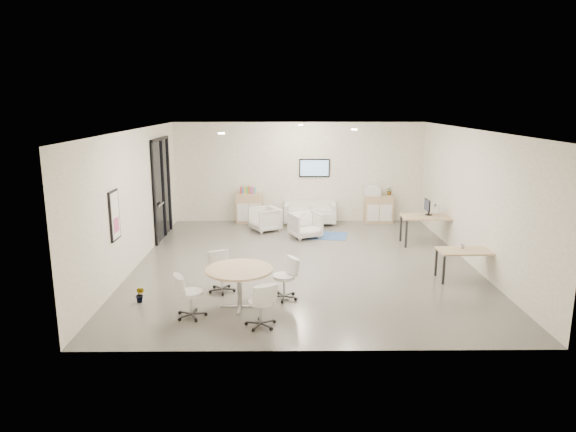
{
  "coord_description": "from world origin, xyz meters",
  "views": [
    {
      "loc": [
        -0.5,
        -11.91,
        3.84
      ],
      "look_at": [
        -0.39,
        0.4,
        1.08
      ],
      "focal_mm": 32.0,
      "sensor_mm": 36.0,
      "label": 1
    }
  ],
  "objects_px": {
    "armchair_right": "(305,224)",
    "round_table": "(239,273)",
    "sideboard_right": "(378,209)",
    "loveseat": "(310,214)",
    "desk_front": "(468,253)",
    "sideboard_left": "(250,208)",
    "desk_rear": "(430,219)",
    "armchair_left": "(265,218)"
  },
  "relations": [
    {
      "from": "sideboard_left",
      "to": "armchair_left",
      "type": "height_order",
      "value": "sideboard_left"
    },
    {
      "from": "sideboard_left",
      "to": "sideboard_right",
      "type": "bearing_deg",
      "value": 0.06
    },
    {
      "from": "sideboard_left",
      "to": "armchair_left",
      "type": "relative_size",
      "value": 1.21
    },
    {
      "from": "loveseat",
      "to": "sideboard_left",
      "type": "bearing_deg",
      "value": 177.67
    },
    {
      "from": "sideboard_right",
      "to": "loveseat",
      "type": "bearing_deg",
      "value": -175.61
    },
    {
      "from": "sideboard_left",
      "to": "armchair_right",
      "type": "bearing_deg",
      "value": -47.33
    },
    {
      "from": "loveseat",
      "to": "desk_rear",
      "type": "relative_size",
      "value": 1.08
    },
    {
      "from": "loveseat",
      "to": "desk_rear",
      "type": "height_order",
      "value": "desk_rear"
    },
    {
      "from": "sideboard_left",
      "to": "desk_rear",
      "type": "relative_size",
      "value": 0.62
    },
    {
      "from": "armchair_right",
      "to": "round_table",
      "type": "distance_m",
      "value": 5.33
    },
    {
      "from": "sideboard_left",
      "to": "sideboard_right",
      "type": "relative_size",
      "value": 1.07
    },
    {
      "from": "round_table",
      "to": "armchair_right",
      "type": "bearing_deg",
      "value": 73.99
    },
    {
      "from": "loveseat",
      "to": "desk_front",
      "type": "height_order",
      "value": "loveseat"
    },
    {
      "from": "desk_front",
      "to": "desk_rear",
      "type": "bearing_deg",
      "value": 89.53
    },
    {
      "from": "armchair_left",
      "to": "round_table",
      "type": "bearing_deg",
      "value": -32.31
    },
    {
      "from": "armchair_left",
      "to": "desk_front",
      "type": "distance_m",
      "value": 6.37
    },
    {
      "from": "sideboard_right",
      "to": "armchair_right",
      "type": "bearing_deg",
      "value": -142.47
    },
    {
      "from": "armchair_left",
      "to": "desk_rear",
      "type": "height_order",
      "value": "armchair_left"
    },
    {
      "from": "loveseat",
      "to": "desk_front",
      "type": "relative_size",
      "value": 1.27
    },
    {
      "from": "sideboard_right",
      "to": "armchair_right",
      "type": "height_order",
      "value": "sideboard_right"
    },
    {
      "from": "desk_rear",
      "to": "armchair_left",
      "type": "bearing_deg",
      "value": 163.77
    },
    {
      "from": "armchair_right",
      "to": "round_table",
      "type": "height_order",
      "value": "armchair_right"
    },
    {
      "from": "sideboard_right",
      "to": "desk_rear",
      "type": "height_order",
      "value": "sideboard_right"
    },
    {
      "from": "armchair_left",
      "to": "armchair_right",
      "type": "xyz_separation_m",
      "value": [
        1.19,
        -0.8,
        0.0
      ]
    },
    {
      "from": "armchair_right",
      "to": "round_table",
      "type": "relative_size",
      "value": 0.63
    },
    {
      "from": "sideboard_left",
      "to": "armchair_right",
      "type": "height_order",
      "value": "sideboard_left"
    },
    {
      "from": "sideboard_right",
      "to": "armchair_left",
      "type": "xyz_separation_m",
      "value": [
        -3.63,
        -1.07,
        -0.05
      ]
    },
    {
      "from": "armchair_left",
      "to": "sideboard_right",
      "type": "bearing_deg",
      "value": 76.86
    },
    {
      "from": "armchair_right",
      "to": "desk_front",
      "type": "relative_size",
      "value": 0.61
    },
    {
      "from": "round_table",
      "to": "desk_rear",
      "type": "bearing_deg",
      "value": 42.27
    },
    {
      "from": "armchair_right",
      "to": "desk_front",
      "type": "distance_m",
      "value": 4.96
    },
    {
      "from": "armchair_left",
      "to": "desk_front",
      "type": "height_order",
      "value": "armchair_left"
    },
    {
      "from": "desk_front",
      "to": "armchair_left",
      "type": "bearing_deg",
      "value": 134.82
    },
    {
      "from": "sideboard_right",
      "to": "loveseat",
      "type": "height_order",
      "value": "sideboard_right"
    },
    {
      "from": "sideboard_left",
      "to": "loveseat",
      "type": "bearing_deg",
      "value": -4.91
    },
    {
      "from": "loveseat",
      "to": "sideboard_right",
      "type": "bearing_deg",
      "value": 6.96
    },
    {
      "from": "desk_front",
      "to": "armchair_right",
      "type": "bearing_deg",
      "value": 131.95
    },
    {
      "from": "sideboard_left",
      "to": "sideboard_right",
      "type": "height_order",
      "value": "sideboard_left"
    },
    {
      "from": "sideboard_right",
      "to": "loveseat",
      "type": "relative_size",
      "value": 0.54
    },
    {
      "from": "armchair_left",
      "to": "armchair_right",
      "type": "relative_size",
      "value": 0.99
    },
    {
      "from": "sideboard_right",
      "to": "desk_rear",
      "type": "bearing_deg",
      "value": -70.58
    },
    {
      "from": "sideboard_left",
      "to": "round_table",
      "type": "distance_m",
      "value": 7.0
    }
  ]
}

